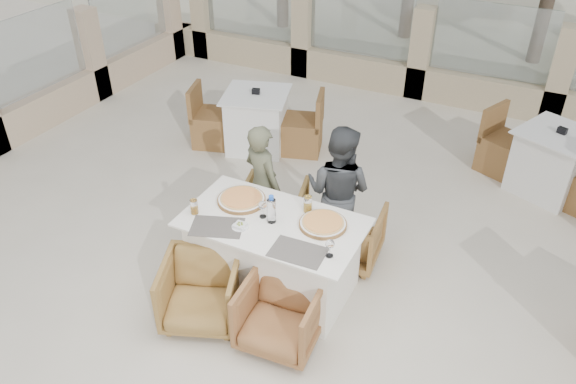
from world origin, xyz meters
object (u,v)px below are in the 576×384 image
at_px(armchair_near_left, 201,291).
at_px(diner_left, 262,184).
at_px(pizza_left, 241,199).
at_px(pizza_right, 323,223).
at_px(diner_right, 338,192).
at_px(armchair_far_left, 274,209).
at_px(wine_glass_centre, 263,208).
at_px(olive_dish, 240,225).
at_px(armchair_far_right, 349,234).
at_px(water_bottle, 271,209).
at_px(beer_glass_left, 194,207).
at_px(bg_table_b, 552,163).
at_px(dining_table, 273,255).
at_px(beer_glass_right, 308,204).
at_px(wine_glass_corner, 330,247).
at_px(bg_table_a, 257,121).
at_px(armchair_near_right, 281,314).

bearing_deg(armchair_near_left, diner_left, 71.97).
distance_m(pizza_left, pizza_right, 0.82).
relative_size(diner_left, diner_right, 0.94).
relative_size(pizza_left, armchair_far_left, 0.68).
bearing_deg(wine_glass_centre, diner_left, 119.33).
height_order(olive_dish, diner_left, diner_left).
bearing_deg(armchair_far_right, water_bottle, 51.73).
distance_m(beer_glass_left, diner_right, 1.41).
bearing_deg(bg_table_b, diner_left, -115.30).
bearing_deg(diner_left, dining_table, 148.52).
distance_m(olive_dish, diner_left, 0.88).
distance_m(beer_glass_right, armchair_far_right, 0.75).
bearing_deg(water_bottle, diner_right, 68.93).
xyz_separation_m(wine_glass_corner, beer_glass_left, (-1.31, 0.00, -0.02)).
bearing_deg(wine_glass_corner, armchair_far_left, 136.99).
relative_size(water_bottle, bg_table_a, 0.17).
xyz_separation_m(wine_glass_corner, armchair_near_right, (-0.27, -0.34, -0.56)).
bearing_deg(beer_glass_right, bg_table_a, 129.50).
bearing_deg(armchair_near_right, dining_table, 118.77).
relative_size(armchair_far_left, armchair_near_left, 0.98).
distance_m(beer_glass_left, beer_glass_right, 1.01).
bearing_deg(wine_glass_corner, bg_table_a, 129.77).
relative_size(pizza_right, bg_table_b, 0.25).
height_order(water_bottle, armchair_far_right, water_bottle).
bearing_deg(wine_glass_corner, pizza_right, 121.18).
bearing_deg(armchair_far_right, armchair_near_left, 52.82).
height_order(water_bottle, diner_right, diner_right).
bearing_deg(diner_left, armchair_near_right, 147.36).
xyz_separation_m(wine_glass_corner, olive_dish, (-0.84, 0.01, -0.07)).
bearing_deg(armchair_near_left, beer_glass_right, 35.53).
bearing_deg(water_bottle, armchair_near_left, -120.87).
relative_size(water_bottle, bg_table_b, 0.17).
bearing_deg(armchair_far_right, beer_glass_right, 54.54).
bearing_deg(wine_glass_centre, armchair_near_right, -50.65).
height_order(pizza_right, bg_table_b, pizza_right).
distance_m(armchair_far_right, diner_left, 0.99).
bearing_deg(beer_glass_left, dining_table, 16.68).
distance_m(pizza_right, wine_glass_corner, 0.41).
height_order(armchair_near_left, armchair_near_right, armchair_near_left).
bearing_deg(dining_table, wine_glass_corner, -18.27).
relative_size(beer_glass_right, bg_table_a, 0.09).
relative_size(beer_glass_left, armchair_near_left, 0.21).
distance_m(diner_right, bg_table_a, 2.34).
bearing_deg(dining_table, pizza_right, 18.37).
relative_size(dining_table, wine_glass_corner, 8.70).
height_order(beer_glass_left, armchair_near_right, beer_glass_left).
relative_size(pizza_left, bg_table_b, 0.27).
xyz_separation_m(pizza_left, wine_glass_centre, (0.29, -0.12, 0.06)).
relative_size(wine_glass_centre, wine_glass_corner, 1.00).
bearing_deg(dining_table, beer_glass_left, -163.32).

